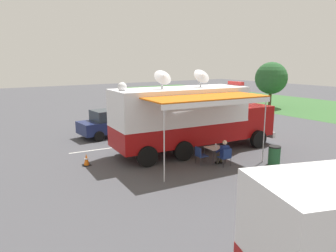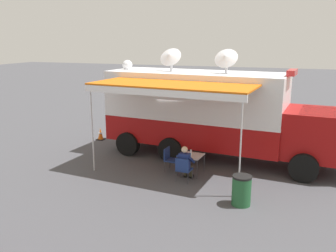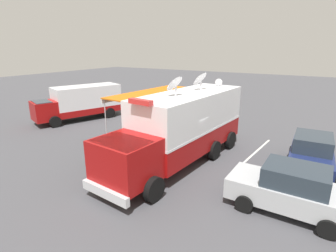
% 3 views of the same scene
% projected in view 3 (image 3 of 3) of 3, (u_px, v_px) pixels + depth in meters
% --- Properties ---
extents(ground_plane, '(100.00, 100.00, 0.00)m').
position_uv_depth(ground_plane, '(189.00, 157.00, 14.38)').
color(ground_plane, '#47474C').
extents(lot_stripe, '(0.56, 4.79, 0.01)m').
position_uv_depth(lot_stripe, '(256.00, 151.00, 15.08)').
color(lot_stripe, silver).
rests_on(lot_stripe, ground).
extents(command_truck, '(5.38, 9.68, 4.53)m').
position_uv_depth(command_truck, '(181.00, 125.00, 13.27)').
color(command_truck, '#9E0F0F').
rests_on(command_truck, ground).
extents(folding_table, '(0.87, 0.87, 0.73)m').
position_uv_depth(folding_table, '(149.00, 140.00, 14.91)').
color(folding_table, silver).
rests_on(folding_table, ground).
extents(water_bottle, '(0.07, 0.07, 0.22)m').
position_uv_depth(water_bottle, '(148.00, 137.00, 14.88)').
color(water_bottle, silver).
rests_on(water_bottle, folding_table).
extents(folding_chair_at_table, '(0.52, 0.52, 0.87)m').
position_uv_depth(folding_chair_at_table, '(138.00, 140.00, 15.39)').
color(folding_chair_at_table, navy).
rests_on(folding_chair_at_table, ground).
extents(folding_chair_beside_table, '(0.52, 0.52, 0.87)m').
position_uv_depth(folding_chair_beside_table, '(159.00, 139.00, 15.59)').
color(folding_chair_beside_table, navy).
rests_on(folding_chair_beside_table, ground).
extents(seated_responder, '(0.69, 0.59, 1.25)m').
position_uv_depth(seated_responder, '(141.00, 139.00, 15.24)').
color(seated_responder, navy).
rests_on(seated_responder, ground).
extents(trash_bin, '(0.57, 0.57, 0.91)m').
position_uv_depth(trash_bin, '(98.00, 149.00, 14.20)').
color(trash_bin, '#235B33').
rests_on(trash_bin, ground).
extents(traffic_cone, '(0.36, 0.36, 0.58)m').
position_uv_depth(traffic_cone, '(232.00, 130.00, 17.98)').
color(traffic_cone, black).
rests_on(traffic_cone, ground).
extents(support_truck, '(4.15, 7.09, 2.70)m').
position_uv_depth(support_truck, '(81.00, 103.00, 21.51)').
color(support_truck, white).
rests_on(support_truck, ground).
extents(car_behind_truck, '(2.15, 4.27, 1.76)m').
position_uv_depth(car_behind_truck, '(311.00, 154.00, 12.49)').
color(car_behind_truck, navy).
rests_on(car_behind_truck, ground).
extents(car_far_corner, '(4.23, 2.07, 1.76)m').
position_uv_depth(car_far_corner, '(291.00, 189.00, 9.37)').
color(car_far_corner, '#B2B5BA').
rests_on(car_far_corner, ground).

